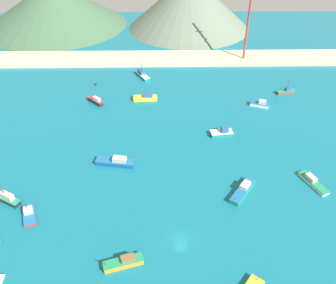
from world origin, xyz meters
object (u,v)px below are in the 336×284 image
(fishing_boat_8, at_px, (222,132))
(fishing_boat_14, at_px, (29,214))
(fishing_boat_11, at_px, (260,104))
(radio_tower, at_px, (248,21))
(fishing_boat_3, at_px, (286,91))
(fishing_boat_2, at_px, (5,198))
(fishing_boat_9, at_px, (96,101))
(fishing_boat_1, at_px, (124,262))
(buoy_0, at_px, (96,85))
(fishing_boat_12, at_px, (116,162))
(fishing_boat_6, at_px, (142,75))
(fishing_boat_10, at_px, (146,98))
(fishing_boat_7, at_px, (313,182))
(fishing_boat_5, at_px, (243,190))

(fishing_boat_8, xyz_separation_m, fishing_boat_14, (-51.28, -33.27, -0.29))
(fishing_boat_11, height_order, radio_tower, radio_tower)
(fishing_boat_3, xyz_separation_m, fishing_boat_11, (-11.95, -9.47, 0.09))
(fishing_boat_2, distance_m, fishing_boat_3, 102.74)
(fishing_boat_9, xyz_separation_m, fishing_boat_11, (59.00, -3.03, -0.11))
(fishing_boat_1, bearing_deg, fishing_boat_14, 149.86)
(buoy_0, bearing_deg, fishing_boat_11, -15.75)
(fishing_boat_8, height_order, fishing_boat_12, fishing_boat_8)
(fishing_boat_11, bearing_deg, buoy_0, 164.25)
(fishing_boat_6, xyz_separation_m, fishing_boat_11, (43.12, -24.26, -0.04))
(fishing_boat_1, distance_m, fishing_boat_10, 70.14)
(fishing_boat_10, relative_size, fishing_boat_14, 1.22)
(fishing_boat_12, distance_m, buoy_0, 50.48)
(fishing_boat_10, xyz_separation_m, fishing_boat_14, (-26.33, -56.16, -0.21))
(fishing_boat_2, distance_m, fishing_boat_7, 80.13)
(fishing_boat_6, distance_m, fishing_boat_12, 56.06)
(fishing_boat_2, relative_size, fishing_boat_10, 1.06)
(fishing_boat_10, bearing_deg, fishing_boat_8, -42.54)
(fishing_boat_5, distance_m, fishing_boat_7, 19.62)
(fishing_boat_5, relative_size, fishing_boat_11, 1.44)
(fishing_boat_3, height_order, fishing_boat_6, fishing_boat_6)
(fishing_boat_3, height_order, fishing_boat_7, fishing_boat_3)
(buoy_0, height_order, radio_tower, radio_tower)
(fishing_boat_12, xyz_separation_m, radio_tower, (49.49, 71.05, 16.48))
(fishing_boat_9, relative_size, radio_tower, 0.19)
(fishing_boat_1, relative_size, fishing_boat_10, 1.00)
(fishing_boat_2, distance_m, buoy_0, 64.23)
(fishing_boat_11, xyz_separation_m, fishing_boat_14, (-67.36, -50.93, -0.19))
(fishing_boat_1, distance_m, fishing_boat_6, 89.13)
(fishing_boat_7, xyz_separation_m, fishing_boat_9, (-64.13, 43.59, 0.33))
(fishing_boat_1, height_order, buoy_0, fishing_boat_1)
(fishing_boat_5, xyz_separation_m, fishing_boat_11, (14.22, 43.76, 0.00))
(fishing_boat_7, bearing_deg, fishing_boat_8, 132.80)
(fishing_boat_3, height_order, fishing_boat_5, fishing_boat_3)
(fishing_boat_10, bearing_deg, fishing_boat_9, -173.03)
(fishing_boat_2, bearing_deg, fishing_boat_14, -35.95)
(fishing_boat_8, distance_m, fishing_boat_9, 47.65)
(fishing_boat_2, bearing_deg, fishing_boat_5, 1.64)
(fishing_boat_9, distance_m, radio_tower, 72.26)
(fishing_boat_10, bearing_deg, fishing_boat_6, 96.28)
(fishing_boat_6, height_order, fishing_boat_7, fishing_boat_6)
(fishing_boat_12, xyz_separation_m, buoy_0, (-12.84, 48.81, -0.76))
(fishing_boat_9, xyz_separation_m, fishing_boat_12, (10.71, -34.59, -0.07))
(fishing_boat_6, xyz_separation_m, fishing_boat_10, (2.09, -19.03, -0.02))
(fishing_boat_14, relative_size, radio_tower, 0.21)
(fishing_boat_3, relative_size, fishing_boat_11, 1.04)
(fishing_boat_1, relative_size, fishing_boat_6, 0.99)
(fishing_boat_2, height_order, fishing_boat_7, fishing_boat_2)
(fishing_boat_1, relative_size, buoy_0, 9.06)
(fishing_boat_2, xyz_separation_m, fishing_boat_8, (58.77, 27.83, -0.05))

